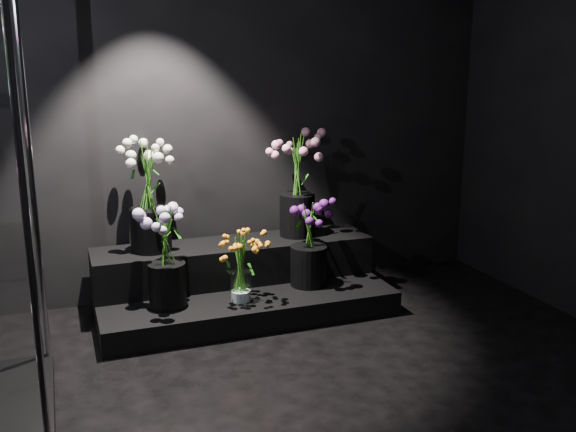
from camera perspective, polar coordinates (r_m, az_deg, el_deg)
floor at (r=3.32m, az=5.49°, el=-17.43°), size 4.00×4.00×0.00m
wall_back at (r=4.73m, az=-4.77°, el=9.86°), size 4.00×0.00×4.00m
display_riser at (r=4.58m, az=-4.32°, el=-5.87°), size 1.99×0.88×0.44m
bouquet_orange_bells at (r=4.19m, az=-4.25°, el=-4.39°), size 0.31×0.31×0.48m
bouquet_lilac at (r=4.13m, az=-10.81°, el=-2.98°), size 0.48×0.48×0.66m
bouquet_purple at (r=4.46m, az=1.86°, el=-2.12°), size 0.35×0.35×0.61m
bouquet_cream_roses at (r=4.41m, az=-12.28°, el=2.17°), size 0.42×0.42×0.76m
bouquet_pink_roses at (r=4.68m, az=0.84°, el=3.34°), size 0.51×0.51×0.75m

